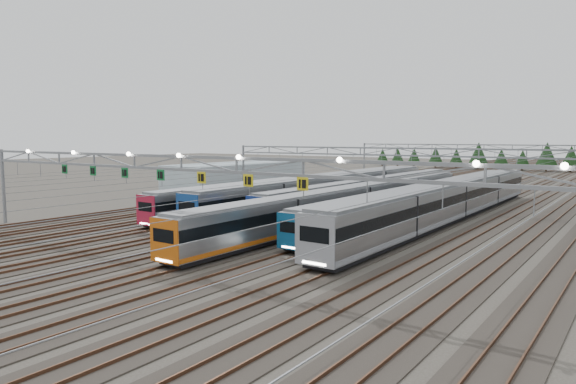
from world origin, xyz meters
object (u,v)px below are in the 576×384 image
Objects in this scene: gantry_near at (180,166)px; gantry_mid at (396,158)px; train_f at (452,200)px; train_d at (359,201)px; west_shed at (238,175)px; train_c at (373,190)px; train_b at (333,189)px; train_a at (312,187)px; gantry_far at (484,152)px; train_e at (433,196)px.

gantry_mid is at bearing 89.93° from gantry_near.
train_d is at bearing -150.99° from train_f.
west_shed is (-34.35, 46.15, -4.81)m from gantry_near.
train_f is 1.01× the size of gantry_mid.
train_c is 38.07m from gantry_near.
train_f is (9.00, 4.99, 0.22)m from train_d.
gantry_mid reaches higher than train_b.
train_b is (4.50, -1.56, 0.16)m from train_a.
train_c is 47.71m from gantry_far.
train_d is 1.02× the size of gantry_far.
train_b is 18.57m from train_f.
gantry_mid is 45.00m from gantry_far.
west_shed is at bearing 157.11° from train_b.
gantry_near reaches higher than gantry_far.
train_e is (13.50, 1.95, -0.26)m from train_b.
train_c is at bearing 10.20° from train_a.
train_e is at bearing 124.57° from train_f.
train_d is (13.50, -11.13, 0.05)m from train_a.
train_c is 9.08m from train_e.
gantry_far reaches higher than train_a.
west_shed is (-36.64, 21.24, 0.19)m from train_d.
train_d is at bearing -81.58° from gantry_mid.
train_f is 32.32m from gantry_near.
west_shed is at bearing 126.65° from gantry_near.
train_e is 42.28m from west_shed.
gantry_near is (-11.30, -29.91, 4.77)m from train_f.
west_shed is at bearing 156.40° from train_a.
gantry_near reaches higher than train_d.
train_b is 0.97× the size of train_f.
train_c is (4.50, 3.18, -0.21)m from train_b.
train_d is at bearing -70.56° from train_c.
train_b is 0.98× the size of gantry_far.
train_a is at bearing -160.10° from gantry_mid.
west_shed is (-41.14, 9.72, 0.35)m from train_e.
train_b is 51.25m from gantry_far.
train_d is 1.91× the size of west_shed.
train_f is (18.00, -4.58, 0.12)m from train_b.
train_c is at bearing -14.80° from west_shed.
train_a is 2.03× the size of west_shed.
train_f is 1.01× the size of gantry_near.
train_d is 60.40m from gantry_far.
gantry_near reaches higher than train_a.
gantry_near is at bearing -53.35° from west_shed.
train_f reaches higher than train_d.
gantry_mid reaches higher than train_f.
train_f is (4.50, -6.53, 0.38)m from train_e.
train_c is 0.92× the size of gantry_near.
train_d is 15.96m from gantry_mid.
train_c is 15.57m from train_f.
gantry_near reaches higher than train_b.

